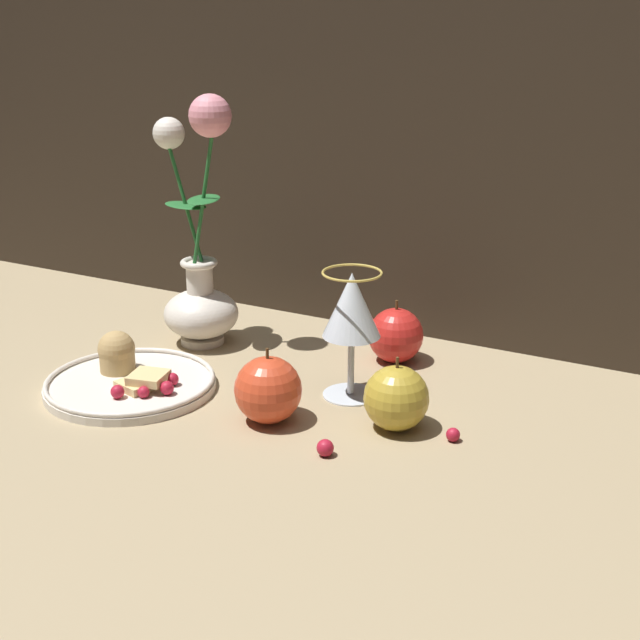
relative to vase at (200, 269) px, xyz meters
The scene contains 10 objects.
ground_plane 0.21m from the vase, 24.62° to the right, with size 2.40×2.40×0.00m, color #9E8966.
vase is the anchor object (origin of this frame).
plate_with_pastries 0.19m from the vase, 86.97° to the right, with size 0.21×0.21×0.06m.
wine_glass 0.27m from the vase, 12.98° to the right, with size 0.07×0.07×0.16m.
apple_beside_vase 0.28m from the vase, 14.18° to the left, with size 0.07×0.07×0.08m.
apple_near_glass 0.28m from the vase, 38.65° to the right, with size 0.08×0.08×0.09m.
apple_at_table_edge 0.37m from the vase, 18.60° to the right, with size 0.07×0.07×0.09m.
berry_near_plate 0.38m from the vase, 34.58° to the right, with size 0.02×0.02×0.02m, color #AD192D.
berry_front_center 0.30m from the vase, ahead, with size 0.02×0.02×0.02m, color #AD192D.
berry_by_glass_stem 0.44m from the vase, 15.62° to the right, with size 0.02×0.02×0.02m, color #AD192D.
Camera 1 is at (0.53, -0.87, 0.45)m, focal length 50.00 mm.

